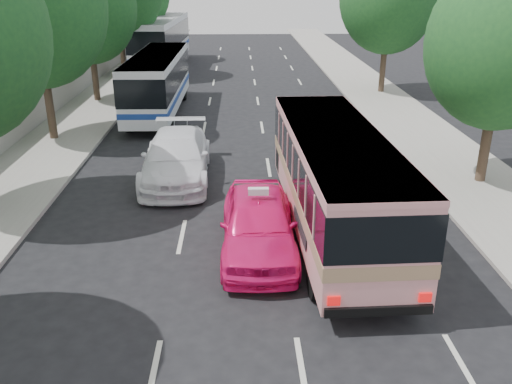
{
  "coord_description": "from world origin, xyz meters",
  "views": [
    {
      "loc": [
        -0.18,
        -10.39,
        7.25
      ],
      "look_at": [
        0.28,
        3.47,
        1.6
      ],
      "focal_mm": 38.0,
      "sensor_mm": 36.0,
      "label": 1
    }
  ],
  "objects_px": {
    "pink_bus": "(335,173)",
    "tour_coach_rear": "(161,38)",
    "tour_coach_front": "(158,78)",
    "white_pickup": "(176,157)",
    "pink_taxi": "(258,223)"
  },
  "relations": [
    {
      "from": "pink_bus",
      "to": "tour_coach_rear",
      "type": "xyz_separation_m",
      "value": [
        -8.86,
        30.84,
        0.4
      ]
    },
    {
      "from": "pink_bus",
      "to": "tour_coach_front",
      "type": "height_order",
      "value": "tour_coach_front"
    },
    {
      "from": "white_pickup",
      "to": "tour_coach_front",
      "type": "bearing_deg",
      "value": 99.64
    },
    {
      "from": "tour_coach_front",
      "to": "tour_coach_rear",
      "type": "bearing_deg",
      "value": 97.08
    },
    {
      "from": "tour_coach_front",
      "to": "pink_bus",
      "type": "bearing_deg",
      "value": -64.32
    },
    {
      "from": "pink_bus",
      "to": "pink_taxi",
      "type": "distance_m",
      "value": 2.67
    },
    {
      "from": "pink_taxi",
      "to": "tour_coach_rear",
      "type": "height_order",
      "value": "tour_coach_rear"
    },
    {
      "from": "pink_bus",
      "to": "pink_taxi",
      "type": "bearing_deg",
      "value": -157.79
    },
    {
      "from": "pink_bus",
      "to": "tour_coach_front",
      "type": "relative_size",
      "value": 0.92
    },
    {
      "from": "tour_coach_front",
      "to": "tour_coach_rear",
      "type": "distance_m",
      "value": 15.89
    },
    {
      "from": "tour_coach_front",
      "to": "tour_coach_rear",
      "type": "height_order",
      "value": "tour_coach_rear"
    },
    {
      "from": "white_pickup",
      "to": "tour_coach_rear",
      "type": "height_order",
      "value": "tour_coach_rear"
    },
    {
      "from": "white_pickup",
      "to": "tour_coach_rear",
      "type": "distance_m",
      "value": 26.33
    },
    {
      "from": "tour_coach_rear",
      "to": "tour_coach_front",
      "type": "bearing_deg",
      "value": -81.1
    },
    {
      "from": "pink_taxi",
      "to": "white_pickup",
      "type": "xyz_separation_m",
      "value": [
        -2.83,
        5.83,
        -0.0
      ]
    }
  ]
}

